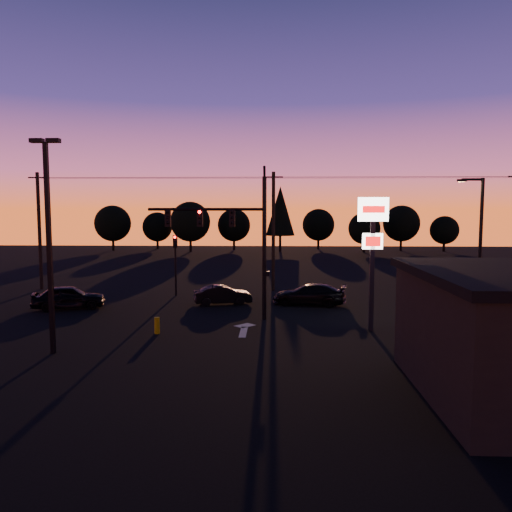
# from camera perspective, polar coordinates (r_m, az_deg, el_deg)

# --- Properties ---
(ground) EXTENTS (120.00, 120.00, 0.00)m
(ground) POSITION_cam_1_polar(r_m,az_deg,el_deg) (24.63, -2.77, -9.23)
(ground) COLOR black
(ground) RESTS_ON ground
(lane_arrow) EXTENTS (1.20, 3.10, 0.01)m
(lane_arrow) POSITION_cam_1_polar(r_m,az_deg,el_deg) (26.20, -1.36, -8.32)
(lane_arrow) COLOR beige
(lane_arrow) RESTS_ON ground
(traffic_signal_mast) EXTENTS (6.79, 0.52, 8.58)m
(traffic_signal_mast) POSITION_cam_1_polar(r_m,az_deg,el_deg) (27.85, -2.33, 2.76)
(traffic_signal_mast) COLOR black
(traffic_signal_mast) RESTS_ON ground
(secondary_signal) EXTENTS (0.30, 0.31, 4.35)m
(secondary_signal) POSITION_cam_1_polar(r_m,az_deg,el_deg) (36.07, -9.20, -0.01)
(secondary_signal) COLOR black
(secondary_signal) RESTS_ON ground
(parking_lot_light) EXTENTS (1.25, 0.30, 9.14)m
(parking_lot_light) POSITION_cam_1_polar(r_m,az_deg,el_deg) (22.84, -22.62, 2.60)
(parking_lot_light) COLOR black
(parking_lot_light) RESTS_ON ground
(pylon_sign) EXTENTS (1.50, 0.28, 6.80)m
(pylon_sign) POSITION_cam_1_polar(r_m,az_deg,el_deg) (25.76, 13.19, 2.35)
(pylon_sign) COLOR black
(pylon_sign) RESTS_ON ground
(streetlight) EXTENTS (1.55, 0.35, 8.00)m
(streetlight) POSITION_cam_1_polar(r_m,az_deg,el_deg) (31.63, 24.12, 1.67)
(streetlight) COLOR black
(streetlight) RESTS_ON ground
(utility_pole_0) EXTENTS (1.40, 0.26, 9.00)m
(utility_pole_0) POSITION_cam_1_polar(r_m,az_deg,el_deg) (41.85, -23.51, 2.73)
(utility_pole_0) COLOR black
(utility_pole_0) RESTS_ON ground
(utility_pole_1) EXTENTS (1.40, 0.26, 9.00)m
(utility_pole_1) POSITION_cam_1_polar(r_m,az_deg,el_deg) (37.78, 1.99, 2.93)
(utility_pole_1) COLOR black
(utility_pole_1) RESTS_ON ground
(power_wires) EXTENTS (36.00, 1.22, 0.07)m
(power_wires) POSITION_cam_1_polar(r_m,az_deg,el_deg) (37.82, 2.01, 8.96)
(power_wires) COLOR black
(power_wires) RESTS_ON ground
(bollard) EXTENTS (0.28, 0.28, 0.83)m
(bollard) POSITION_cam_1_polar(r_m,az_deg,el_deg) (25.62, -11.24, -7.80)
(bollard) COLOR #AF9905
(bollard) RESTS_ON ground
(tree_0) EXTENTS (5.36, 5.36, 6.74)m
(tree_0) POSITION_cam_1_polar(r_m,az_deg,el_deg) (77.58, -16.06, 3.60)
(tree_0) COLOR black
(tree_0) RESTS_ON ground
(tree_1) EXTENTS (4.54, 4.54, 5.71)m
(tree_1) POSITION_cam_1_polar(r_m,az_deg,el_deg) (78.88, -11.22, 3.28)
(tree_1) COLOR black
(tree_1) RESTS_ON ground
(tree_2) EXTENTS (5.77, 5.78, 7.26)m
(tree_2) POSITION_cam_1_polar(r_m,az_deg,el_deg) (72.76, -7.52, 3.90)
(tree_2) COLOR black
(tree_2) RESTS_ON ground
(tree_3) EXTENTS (4.95, 4.95, 6.22)m
(tree_3) POSITION_cam_1_polar(r_m,az_deg,el_deg) (76.02, -2.54, 3.54)
(tree_3) COLOR black
(tree_3) RESTS_ON ground
(tree_4) EXTENTS (4.18, 4.18, 9.50)m
(tree_4) POSITION_cam_1_polar(r_m,az_deg,el_deg) (72.75, 2.79, 5.17)
(tree_4) COLOR black
(tree_4) RESTS_ON ground
(tree_5) EXTENTS (4.95, 4.95, 6.22)m
(tree_5) POSITION_cam_1_polar(r_m,az_deg,el_deg) (78.10, 7.15, 3.55)
(tree_5) COLOR black
(tree_5) RESTS_ON ground
(tree_6) EXTENTS (4.54, 4.54, 5.71)m
(tree_6) POSITION_cam_1_polar(r_m,az_deg,el_deg) (72.96, 12.27, 3.09)
(tree_6) COLOR black
(tree_6) RESTS_ON ground
(tree_7) EXTENTS (5.36, 5.36, 6.74)m
(tree_7) POSITION_cam_1_polar(r_m,az_deg,el_deg) (77.15, 16.28, 3.59)
(tree_7) COLOR black
(tree_7) RESTS_ON ground
(tree_8) EXTENTS (4.12, 4.12, 5.19)m
(tree_8) POSITION_cam_1_polar(r_m,az_deg,el_deg) (77.93, 20.73, 2.78)
(tree_8) COLOR black
(tree_8) RESTS_ON ground
(car_left) EXTENTS (4.67, 2.94, 1.48)m
(car_left) POSITION_cam_1_polar(r_m,az_deg,el_deg) (33.33, -20.62, -4.41)
(car_left) COLOR black
(car_left) RESTS_ON ground
(car_mid) EXTENTS (3.96, 2.18, 1.24)m
(car_mid) POSITION_cam_1_polar(r_m,az_deg,el_deg) (32.77, -3.83, -4.45)
(car_mid) COLOR black
(car_mid) RESTS_ON ground
(car_right) EXTENTS (5.01, 2.80, 1.37)m
(car_right) POSITION_cam_1_polar(r_m,az_deg,el_deg) (32.68, 6.10, -4.38)
(car_right) COLOR black
(car_right) RESTS_ON ground
(suv_parked) EXTENTS (4.63, 5.95, 1.50)m
(suv_parked) POSITION_cam_1_polar(r_m,az_deg,el_deg) (23.27, 25.27, -8.72)
(suv_parked) COLOR black
(suv_parked) RESTS_ON ground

